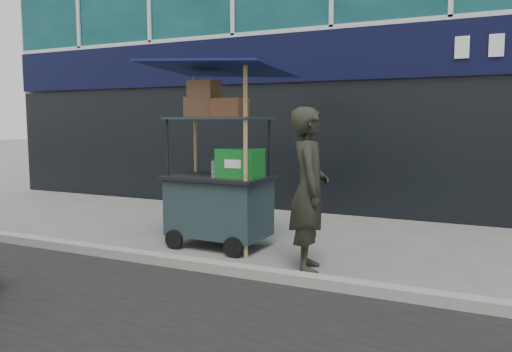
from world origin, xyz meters
The scene contains 4 objects.
ground centered at (0.00, 0.00, 0.00)m, with size 80.00×80.00×0.00m, color #605F5B.
curb centered at (0.00, -0.20, 0.06)m, with size 80.00×0.18×0.12m, color gray.
vendor_cart centered at (-0.62, 0.85, 0.88)m, with size 1.92×1.40×2.52m.
vendor_man centered at (0.84, 0.34, 0.94)m, with size 0.68×0.45×1.88m, color black.
Camera 1 is at (2.70, -5.00, 1.71)m, focal length 35.00 mm.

